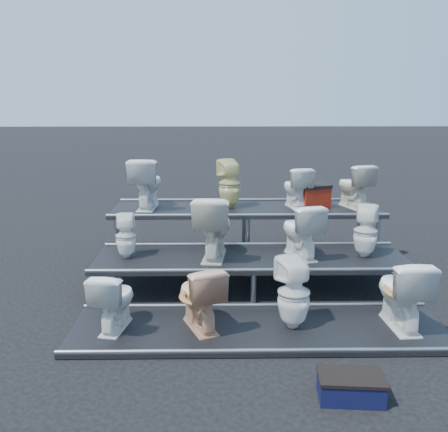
{
  "coord_description": "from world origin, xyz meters",
  "views": [
    {
      "loc": [
        -0.47,
        -6.45,
        2.57
      ],
      "look_at": [
        -0.37,
        0.1,
        1.01
      ],
      "focal_mm": 40.0,
      "sensor_mm": 36.0,
      "label": 1
    }
  ],
  "objects_px": {
    "toilet_4": "(126,236)",
    "toilet_10": "(296,187)",
    "toilet_3": "(401,292)",
    "toilet_6": "(300,230)",
    "red_crate": "(312,198)",
    "toilet_1": "(199,296)",
    "toilet_11": "(354,186)",
    "step_stool": "(351,388)",
    "toilet_9": "(230,184)",
    "toilet_7": "(366,231)",
    "toilet_2": "(294,293)",
    "toilet_5": "(213,226)",
    "toilet_0": "(114,300)",
    "toilet_8": "(147,183)"
  },
  "relations": [
    {
      "from": "toilet_9",
      "to": "red_crate",
      "type": "bearing_deg",
      "value": 158.26
    },
    {
      "from": "toilet_2",
      "to": "toilet_3",
      "type": "relative_size",
      "value": 0.99
    },
    {
      "from": "toilet_10",
      "to": "step_stool",
      "type": "height_order",
      "value": "toilet_10"
    },
    {
      "from": "toilet_6",
      "to": "step_stool",
      "type": "xyz_separation_m",
      "value": [
        0.04,
        -2.59,
        -0.73
      ]
    },
    {
      "from": "toilet_3",
      "to": "toilet_6",
      "type": "relative_size",
      "value": 1.09
    },
    {
      "from": "toilet_10",
      "to": "red_crate",
      "type": "relative_size",
      "value": 1.42
    },
    {
      "from": "toilet_11",
      "to": "red_crate",
      "type": "height_order",
      "value": "toilet_11"
    },
    {
      "from": "toilet_0",
      "to": "toilet_6",
      "type": "height_order",
      "value": "toilet_6"
    },
    {
      "from": "toilet_5",
      "to": "red_crate",
      "type": "bearing_deg",
      "value": -134.45
    },
    {
      "from": "toilet_10",
      "to": "toilet_11",
      "type": "relative_size",
      "value": 0.93
    },
    {
      "from": "toilet_0",
      "to": "toilet_4",
      "type": "xyz_separation_m",
      "value": [
        -0.08,
        1.3,
        0.36
      ]
    },
    {
      "from": "toilet_0",
      "to": "toilet_11",
      "type": "relative_size",
      "value": 0.96
    },
    {
      "from": "toilet_1",
      "to": "toilet_11",
      "type": "bearing_deg",
      "value": -154.33
    },
    {
      "from": "red_crate",
      "to": "toilet_10",
      "type": "bearing_deg",
      "value": 151.08
    },
    {
      "from": "toilet_7",
      "to": "toilet_8",
      "type": "xyz_separation_m",
      "value": [
        -3.11,
        1.3,
        0.45
      ]
    },
    {
      "from": "toilet_1",
      "to": "toilet_4",
      "type": "relative_size",
      "value": 1.24
    },
    {
      "from": "toilet_3",
      "to": "toilet_11",
      "type": "relative_size",
      "value": 1.16
    },
    {
      "from": "toilet_1",
      "to": "step_stool",
      "type": "xyz_separation_m",
      "value": [
        1.36,
        -1.29,
        -0.33
      ]
    },
    {
      "from": "toilet_4",
      "to": "toilet_10",
      "type": "xyz_separation_m",
      "value": [
        2.48,
        1.3,
        0.43
      ]
    },
    {
      "from": "toilet_11",
      "to": "step_stool",
      "type": "bearing_deg",
      "value": 57.87
    },
    {
      "from": "toilet_2",
      "to": "red_crate",
      "type": "bearing_deg",
      "value": -122.3
    },
    {
      "from": "toilet_5",
      "to": "toilet_4",
      "type": "bearing_deg",
      "value": 6.64
    },
    {
      "from": "toilet_5",
      "to": "toilet_6",
      "type": "relative_size",
      "value": 1.16
    },
    {
      "from": "toilet_6",
      "to": "toilet_9",
      "type": "bearing_deg",
      "value": -71.85
    },
    {
      "from": "toilet_1",
      "to": "toilet_7",
      "type": "height_order",
      "value": "toilet_7"
    },
    {
      "from": "toilet_2",
      "to": "toilet_6",
      "type": "relative_size",
      "value": 1.08
    },
    {
      "from": "toilet_3",
      "to": "step_stool",
      "type": "relative_size",
      "value": 1.48
    },
    {
      "from": "toilet_8",
      "to": "toilet_11",
      "type": "height_order",
      "value": "toilet_8"
    },
    {
      "from": "toilet_6",
      "to": "red_crate",
      "type": "bearing_deg",
      "value": -124.41
    },
    {
      "from": "toilet_1",
      "to": "toilet_11",
      "type": "height_order",
      "value": "toilet_11"
    },
    {
      "from": "toilet_5",
      "to": "toilet_9",
      "type": "relative_size",
      "value": 1.12
    },
    {
      "from": "toilet_6",
      "to": "step_stool",
      "type": "bearing_deg",
      "value": 73.65
    },
    {
      "from": "toilet_9",
      "to": "toilet_7",
      "type": "bearing_deg",
      "value": 124.08
    },
    {
      "from": "toilet_1",
      "to": "toilet_10",
      "type": "xyz_separation_m",
      "value": [
        1.45,
        2.6,
        0.75
      ]
    },
    {
      "from": "toilet_4",
      "to": "toilet_5",
      "type": "xyz_separation_m",
      "value": [
        1.17,
        0.0,
        0.13
      ]
    },
    {
      "from": "toilet_1",
      "to": "red_crate",
      "type": "distance_m",
      "value": 3.14
    },
    {
      "from": "toilet_6",
      "to": "toilet_2",
      "type": "bearing_deg",
      "value": 60.84
    },
    {
      "from": "toilet_4",
      "to": "toilet_7",
      "type": "relative_size",
      "value": 0.84
    },
    {
      "from": "toilet_10",
      "to": "red_crate",
      "type": "height_order",
      "value": "toilet_10"
    },
    {
      "from": "toilet_11",
      "to": "toilet_5",
      "type": "bearing_deg",
      "value": 12.81
    },
    {
      "from": "toilet_10",
      "to": "toilet_7",
      "type": "bearing_deg",
      "value": 107.72
    },
    {
      "from": "step_stool",
      "to": "toilet_3",
      "type": "bearing_deg",
      "value": 60.31
    },
    {
      "from": "toilet_1",
      "to": "toilet_3",
      "type": "xyz_separation_m",
      "value": [
        2.24,
        0.0,
        0.03
      ]
    },
    {
      "from": "step_stool",
      "to": "red_crate",
      "type": "bearing_deg",
      "value": 89.47
    },
    {
      "from": "red_crate",
      "to": "toilet_2",
      "type": "bearing_deg",
      "value": -125.45
    },
    {
      "from": "toilet_4",
      "to": "toilet_6",
      "type": "relative_size",
      "value": 0.8
    },
    {
      "from": "toilet_0",
      "to": "step_stool",
      "type": "relative_size",
      "value": 1.22
    },
    {
      "from": "toilet_7",
      "to": "toilet_10",
      "type": "height_order",
      "value": "toilet_10"
    },
    {
      "from": "toilet_1",
      "to": "toilet_9",
      "type": "height_order",
      "value": "toilet_9"
    },
    {
      "from": "toilet_2",
      "to": "red_crate",
      "type": "xyz_separation_m",
      "value": [
        0.67,
        2.56,
        0.56
      ]
    }
  ]
}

